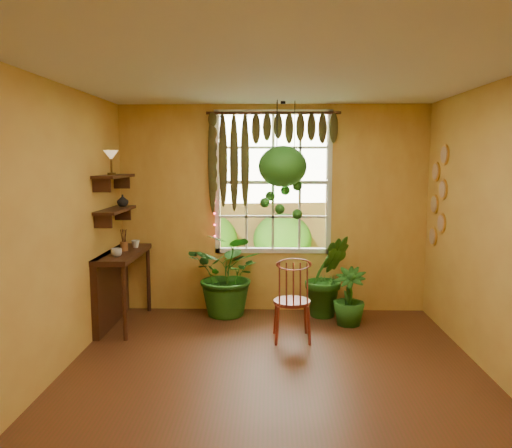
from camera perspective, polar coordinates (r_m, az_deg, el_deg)
The scene contains 23 objects.
floor at distance 4.68m, azimuth 2.06°, elevation -17.82°, with size 4.50×4.50×0.00m, color #572919.
ceiling at distance 4.30m, azimuth 2.24°, elevation 16.83°, with size 4.50×4.50×0.00m, color silver.
wall_back at distance 6.52m, azimuth 1.95°, elevation 1.69°, with size 4.00×4.00×0.00m, color gold.
wall_left at distance 4.71m, azimuth -22.97°, elevation -1.06°, with size 4.50×4.50×0.00m, color gold.
wall_right at distance 4.75m, azimuth 27.05°, elevation -1.22°, with size 4.50×4.50×0.00m, color gold.
window at distance 6.53m, azimuth 1.96°, elevation 4.77°, with size 1.52×0.10×1.86m.
valance_vine at distance 6.41m, azimuth 1.22°, elevation 9.89°, with size 1.70×0.12×1.10m.
string_lights at distance 6.47m, azimuth -4.80°, elevation 5.17°, with size 0.03×0.03×1.54m, color #FF2633, non-canonical shape.
wall_plates at distance 6.38m, azimuth 20.10°, elevation 2.92°, with size 0.04×0.32×1.10m, color #FEEACF, non-canonical shape.
counter_ledge at distance 6.30m, azimuth -15.80°, elevation -6.16°, with size 0.40×1.20×0.90m.
shelf_lower at distance 6.15m, azimuth -15.77°, elevation 1.54°, with size 0.25×0.90×0.04m, color #3D1D10.
shelf_upper at distance 6.12m, azimuth -15.90°, elevation 5.27°, with size 0.25×0.90×0.04m, color #3D1D10.
backyard at distance 11.14m, azimuth 3.02°, elevation 3.67°, with size 14.00×10.00×12.00m.
windsor_chair at distance 5.61m, azimuth 4.14°, elevation -10.04°, with size 0.43×0.45×1.10m.
potted_plant_left at distance 6.40m, azimuth -3.06°, elevation -5.72°, with size 0.98×0.85×1.09m, color #155217.
potted_plant_mid at distance 6.44m, azimuth 8.17°, elevation -5.92°, with size 0.58×0.46×1.05m, color #155217.
potted_plant_right at distance 6.19m, azimuth 10.57°, elevation -8.16°, with size 0.39×0.39×0.70m, color #155217.
hanging_basket at distance 6.18m, azimuth 3.06°, elevation 6.00°, with size 0.60×0.60×1.45m.
cup_a at distance 5.88m, azimuth -15.66°, elevation -3.16°, with size 0.12×0.12×0.10m, color silver.
cup_b at distance 6.42m, azimuth -13.60°, elevation -2.23°, with size 0.10×0.10×0.09m, color beige.
brush_jar at distance 6.22m, azimuth -14.86°, elevation -1.80°, with size 0.09×0.09×0.33m.
shelf_vase at distance 6.41m, azimuth -15.00°, elevation 2.61°, with size 0.14×0.14×0.15m, color #B2AD99.
tiffany_lamp at distance 5.98m, azimuth -16.24°, elevation 7.38°, with size 0.17×0.17×0.28m.
Camera 1 is at (-0.05, -4.24, 1.99)m, focal length 35.00 mm.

